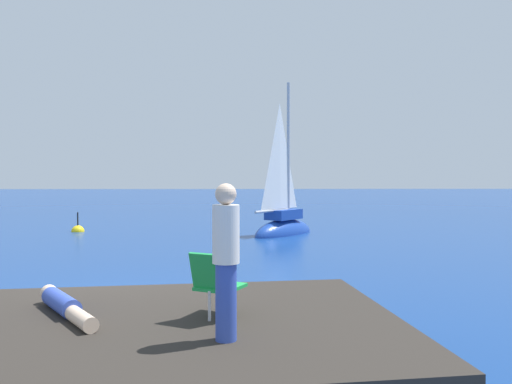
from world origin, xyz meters
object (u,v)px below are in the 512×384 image
Objects in this scene: person_sunbather at (64,305)px; marker_buoy at (78,231)px; beach_chair at (216,281)px; sailboat_near at (283,225)px; person_standing at (226,257)px.

person_sunbather is 1.34× the size of marker_buoy.
marker_buoy is at bearing 49.69° from beach_chair.
sailboat_near is 8.78× the size of beach_chair.
person_standing is at bearing -142.60° from beach_chair.
sailboat_near is at bearing -170.58° from person_standing.
beach_chair is (-2.05, -15.47, 0.86)m from sailboat_near.
sailboat_near is 4.63× the size of person_sunbather.
beach_chair is (1.86, -0.20, 0.33)m from person_sunbather.
marker_buoy is (-6.90, 16.72, -1.23)m from beach_chair.
sailboat_near is 15.63m from beach_chair.
sailboat_near is 6.20× the size of marker_buoy.
marker_buoy is at bearing 161.96° from person_sunbather.
person_sunbather is 0.93× the size of person_standing.
person_sunbather is 17.30m from marker_buoy.
sailboat_near is at bearing -7.91° from marker_buoy.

